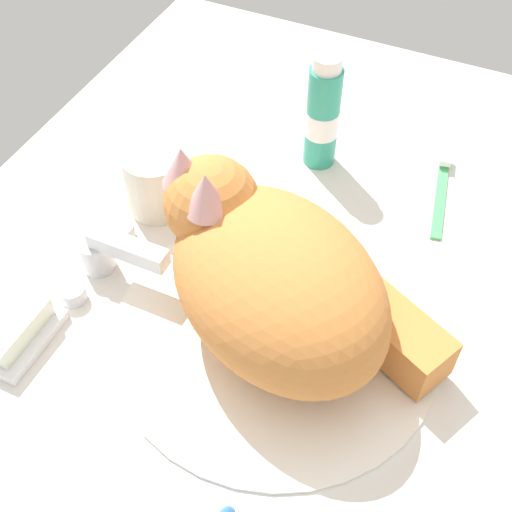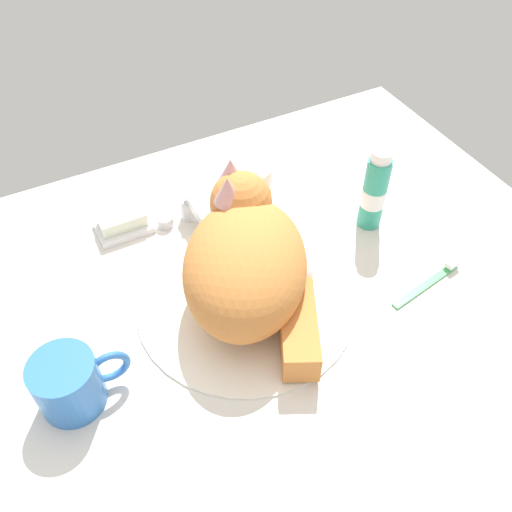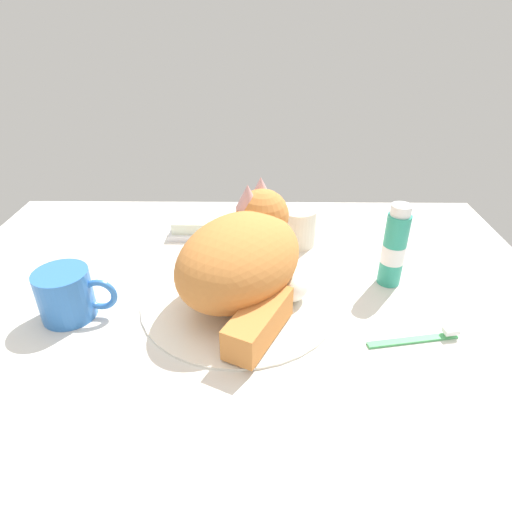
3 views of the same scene
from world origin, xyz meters
The scene contains 9 objects.
ground_plane centered at (0.00, 0.00, -1.50)cm, with size 110.00×82.50×3.00cm, color silver.
sink_basin centered at (0.00, 0.00, 0.40)cm, with size 32.98×32.98×0.79cm, color white.
faucet centered at (0.00, 19.69, 2.65)cm, with size 12.50×10.64×6.01cm.
cat centered at (0.74, 0.76, 8.15)cm, with size 27.58×32.20×16.90cm.
rinse_cup centered at (11.00, 19.85, 3.87)cm, with size 7.30×7.30×7.74cm.
soap_dish centered at (-11.50, 23.26, 0.60)cm, with size 9.00×6.40×1.20cm, color white.
soap_bar centered at (-11.50, 23.26, 2.36)cm, with size 7.56×4.41×2.33cm, color silver.
toothpaste_bottle centered at (26.30, 5.64, 7.03)cm, with size 4.07×4.07×15.03cm.
toothbrush centered at (26.94, -9.91, 0.53)cm, with size 14.06×3.76×1.60cm.
Camera 1 is at (-35.27, -14.03, 56.60)cm, focal length 47.06 mm.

